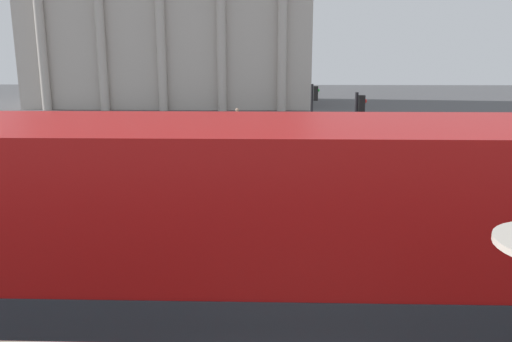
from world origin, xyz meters
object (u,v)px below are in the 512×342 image
(car_black, at_px, (193,128))
(pedestrian_white, at_px, (237,119))
(traffic_light_mid, at_px, (357,132))
(double_decker_bus, at_px, (254,282))
(pedestrian_yellow, at_px, (254,143))
(pedestrian_black, at_px, (322,170))
(plaza_building_left, at_px, (175,10))
(pedestrian_grey, at_px, (349,139))
(traffic_light_far, at_px, (313,112))
(traffic_light_near, at_px, (254,179))

(car_black, distance_m, pedestrian_white, 3.39)
(traffic_light_mid, bearing_deg, double_decker_bus, -105.32)
(double_decker_bus, distance_m, pedestrian_yellow, 19.45)
(traffic_light_mid, height_order, pedestrian_white, traffic_light_mid)
(pedestrian_black, bearing_deg, car_black, 1.47)
(traffic_light_mid, relative_size, pedestrian_white, 2.19)
(car_black, relative_size, pedestrian_white, 2.31)
(plaza_building_left, distance_m, pedestrian_grey, 36.94)
(traffic_light_mid, xyz_separation_m, pedestrian_yellow, (-3.88, 7.56, -1.66))
(pedestrian_white, bearing_deg, pedestrian_grey, -99.98)
(traffic_light_far, xyz_separation_m, pedestrian_grey, (2.15, 2.09, -1.62))
(car_black, relative_size, pedestrian_yellow, 2.59)
(pedestrian_yellow, relative_size, pedestrian_grey, 0.99)
(pedestrian_yellow, xyz_separation_m, pedestrian_grey, (5.06, 1.48, 0.01))
(plaza_building_left, distance_m, car_black, 28.96)
(plaza_building_left, xyz_separation_m, traffic_light_near, (10.44, -47.07, -8.31))
(traffic_light_near, distance_m, pedestrian_white, 22.48)
(double_decker_bus, height_order, pedestrian_white, double_decker_bus)
(traffic_light_far, bearing_deg, pedestrian_grey, 44.30)
(traffic_light_near, height_order, pedestrian_yellow, traffic_light_near)
(car_black, xyz_separation_m, pedestrian_white, (2.77, 1.91, 0.36))
(pedestrian_white, bearing_deg, pedestrian_yellow, -131.39)
(plaza_building_left, height_order, traffic_light_far, plaza_building_left)
(plaza_building_left, bearing_deg, traffic_light_far, -69.43)
(car_black, bearing_deg, pedestrian_white, 43.45)
(traffic_light_far, height_order, car_black, traffic_light_far)
(double_decker_bus, xyz_separation_m, traffic_light_far, (2.27, 18.77, 0.12))
(traffic_light_near, distance_m, car_black, 21.03)
(traffic_light_mid, distance_m, pedestrian_yellow, 8.66)
(pedestrian_white, distance_m, pedestrian_grey, 10.03)
(pedestrian_black, bearing_deg, plaza_building_left, -7.54)
(pedestrian_yellow, bearing_deg, traffic_light_near, -85.36)
(traffic_light_near, height_order, traffic_light_far, traffic_light_far)
(plaza_building_left, xyz_separation_m, traffic_light_mid, (13.89, -41.37, -7.95))
(traffic_light_mid, bearing_deg, plaza_building_left, 108.56)
(pedestrian_black, xyz_separation_m, pedestrian_yellow, (-2.76, 6.84, -0.12))
(traffic_light_near, height_order, pedestrian_white, traffic_light_near)
(double_decker_bus, distance_m, pedestrian_grey, 21.38)
(traffic_light_near, height_order, car_black, traffic_light_near)
(pedestrian_grey, bearing_deg, double_decker_bus, 2.30)
(traffic_light_far, distance_m, pedestrian_black, 6.41)
(pedestrian_yellow, bearing_deg, traffic_light_mid, -60.06)
(pedestrian_black, distance_m, pedestrian_grey, 8.63)
(pedestrian_white, bearing_deg, traffic_light_mid, -122.71)
(pedestrian_black, bearing_deg, pedestrian_white, -10.20)
(double_decker_bus, bearing_deg, traffic_light_far, 83.05)
(pedestrian_yellow, bearing_deg, traffic_light_far, -9.17)
(traffic_light_mid, bearing_deg, car_black, 118.78)
(double_decker_bus, relative_size, traffic_light_mid, 2.78)
(double_decker_bus, height_order, traffic_light_near, double_decker_bus)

